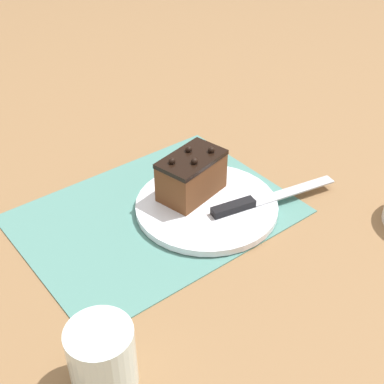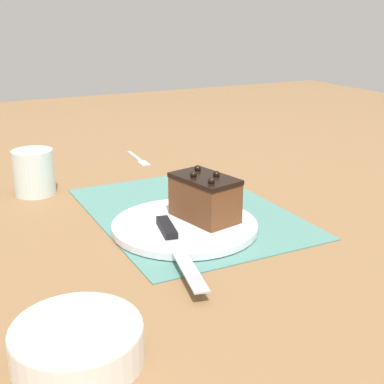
% 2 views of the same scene
% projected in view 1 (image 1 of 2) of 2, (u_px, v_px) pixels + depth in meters
% --- Properties ---
extents(ground_plane, '(3.00, 3.00, 0.00)m').
position_uv_depth(ground_plane, '(156.00, 215.00, 0.94)').
color(ground_plane, olive).
extents(placemat_woven, '(0.46, 0.34, 0.00)m').
position_uv_depth(placemat_woven, '(156.00, 214.00, 0.94)').
color(placemat_woven, slate).
rests_on(placemat_woven, ground_plane).
extents(cake_plate, '(0.25, 0.25, 0.01)m').
position_uv_depth(cake_plate, '(207.00, 206.00, 0.94)').
color(cake_plate, white).
rests_on(cake_plate, placemat_woven).
extents(chocolate_cake, '(0.13, 0.10, 0.09)m').
position_uv_depth(chocolate_cake, '(191.00, 175.00, 0.94)').
color(chocolate_cake, brown).
rests_on(chocolate_cake, cake_plate).
extents(serving_knife, '(0.25, 0.07, 0.01)m').
position_uv_depth(serving_knife, '(254.00, 202.00, 0.94)').
color(serving_knife, black).
rests_on(serving_knife, cake_plate).
extents(drinking_glass, '(0.08, 0.08, 0.09)m').
position_uv_depth(drinking_glass, '(102.00, 358.00, 0.64)').
color(drinking_glass, silver).
rests_on(drinking_glass, ground_plane).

